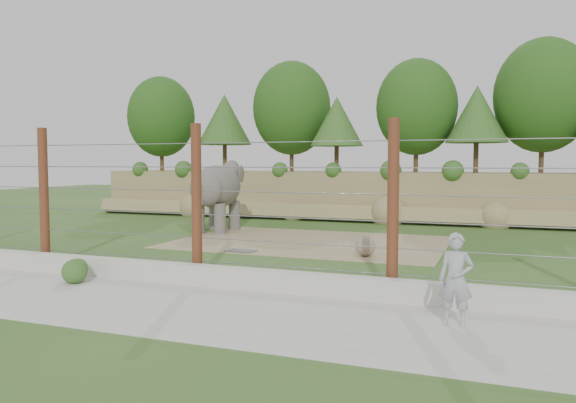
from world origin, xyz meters
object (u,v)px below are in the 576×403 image
(stone_ball, at_px, (365,246))
(zookeeper, at_px, (456,279))
(barrier_fence, at_px, (197,202))
(elephant, at_px, (217,197))

(stone_ball, distance_m, zookeeper, 7.66)
(barrier_fence, distance_m, zookeeper, 6.86)
(elephant, distance_m, stone_ball, 8.74)
(elephant, relative_size, stone_ball, 5.79)
(elephant, bearing_deg, barrier_fence, -68.67)
(barrier_fence, xyz_separation_m, zookeeper, (6.51, -1.84, -1.13))
(elephant, relative_size, barrier_fence, 0.18)
(stone_ball, distance_m, barrier_fence, 6.21)
(elephant, distance_m, barrier_fence, 10.22)
(elephant, xyz_separation_m, stone_ball, (7.58, -4.18, -1.17))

